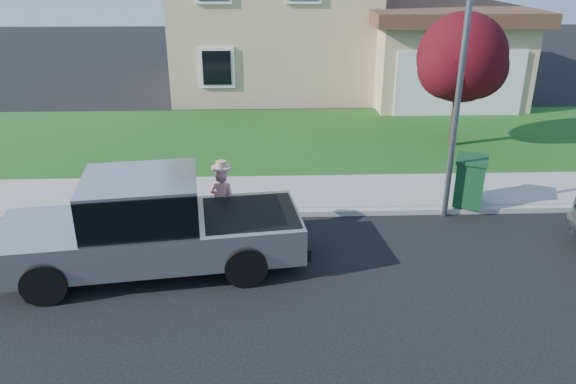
# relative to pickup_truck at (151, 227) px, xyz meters

# --- Properties ---
(ground) EXTENTS (80.00, 80.00, 0.00)m
(ground) POSITION_rel_pickup_truck_xyz_m (2.52, -0.69, -0.86)
(ground) COLOR black
(ground) RESTS_ON ground
(curb) EXTENTS (40.00, 0.20, 0.12)m
(curb) POSITION_rel_pickup_truck_xyz_m (3.52, 2.21, -0.80)
(curb) COLOR gray
(curb) RESTS_ON ground
(sidewalk) EXTENTS (40.00, 2.00, 0.15)m
(sidewalk) POSITION_rel_pickup_truck_xyz_m (3.52, 3.31, -0.78)
(sidewalk) COLOR gray
(sidewalk) RESTS_ON ground
(lawn) EXTENTS (40.00, 7.00, 0.10)m
(lawn) POSITION_rel_pickup_truck_xyz_m (3.52, 7.81, -0.81)
(lawn) COLOR #1B4213
(lawn) RESTS_ON ground
(house) EXTENTS (14.00, 11.30, 6.85)m
(house) POSITION_rel_pickup_truck_xyz_m (3.83, 15.70, 2.31)
(house) COLOR tan
(house) RESTS_ON ground
(pickup_truck) EXTENTS (5.81, 2.61, 1.84)m
(pickup_truck) POSITION_rel_pickup_truck_xyz_m (0.00, 0.00, 0.00)
(pickup_truck) COLOR black
(pickup_truck) RESTS_ON ground
(woman) EXTENTS (0.65, 0.53, 1.68)m
(woman) POSITION_rel_pickup_truck_xyz_m (1.23, 1.26, -0.07)
(woman) COLOR #E0857A
(woman) RESTS_ON ground
(ornamental_tree) EXTENTS (2.86, 2.58, 3.93)m
(ornamental_tree) POSITION_rel_pickup_truck_xyz_m (7.86, 6.89, 1.75)
(ornamental_tree) COLOR black
(ornamental_tree) RESTS_ON lawn
(trash_bin) EXTENTS (0.93, 0.98, 1.12)m
(trash_bin) POSITION_rel_pickup_truck_xyz_m (6.78, 2.41, -0.14)
(trash_bin) COLOR #103A1C
(trash_bin) RESTS_ON sidewalk
(street_lamp) EXTENTS (0.28, 0.70, 5.37)m
(street_lamp) POSITION_rel_pickup_truck_xyz_m (6.15, 2.01, 2.20)
(street_lamp) COLOR slate
(street_lamp) RESTS_ON ground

